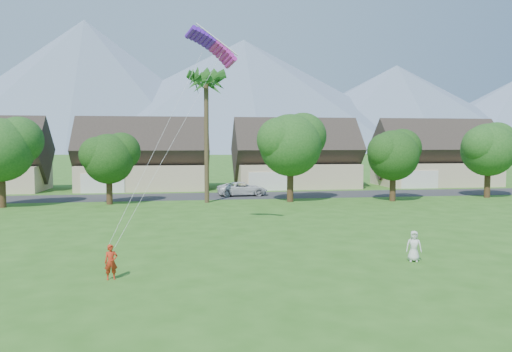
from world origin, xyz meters
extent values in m
plane|color=#2D6019|center=(0.00, 0.00, 0.00)|extent=(500.00, 500.00, 0.00)
cube|color=#2D2D30|center=(0.00, 34.00, 0.01)|extent=(90.00, 7.00, 0.01)
imported|color=red|center=(-7.31, 2.49, 0.75)|extent=(0.61, 0.47, 1.50)
imported|color=silver|center=(6.82, 3.62, 0.75)|extent=(0.85, 0.70, 1.50)
imported|color=silver|center=(2.07, 34.00, 0.74)|extent=(5.54, 2.91, 1.49)
cone|color=slate|center=(-55.00, 260.00, 35.00)|extent=(190.00, 190.00, 70.00)
cone|color=slate|center=(30.00, 260.00, 31.00)|extent=(240.00, 240.00, 62.00)
cone|color=slate|center=(120.00, 260.00, 25.00)|extent=(200.00, 200.00, 50.00)
cube|color=beige|center=(-9.00, 43.00, 1.50)|extent=(15.00, 8.00, 3.00)
cube|color=#382D28|center=(-9.00, 43.00, 4.79)|extent=(15.75, 8.15, 8.15)
cube|color=silver|center=(-13.20, 38.94, 1.10)|extent=(4.80, 0.12, 2.20)
cube|color=beige|center=(10.00, 43.00, 1.50)|extent=(15.00, 8.00, 3.00)
cube|color=#382D28|center=(10.00, 43.00, 4.79)|extent=(15.75, 8.15, 8.15)
cube|color=silver|center=(5.80, 38.94, 1.10)|extent=(4.80, 0.12, 2.20)
cube|color=beige|center=(29.00, 43.00, 1.50)|extent=(15.00, 8.00, 3.00)
cube|color=#382D28|center=(29.00, 43.00, 4.79)|extent=(15.75, 8.15, 8.15)
cube|color=silver|center=(24.80, 38.94, 1.10)|extent=(4.80, 0.12, 2.20)
cylinder|color=#47301C|center=(-20.00, 27.50, 1.31)|extent=(0.61, 0.61, 2.62)
sphere|color=#214916|center=(-20.00, 27.50, 5.08)|extent=(5.58, 5.58, 5.58)
cylinder|color=#47301C|center=(-11.00, 28.50, 1.09)|extent=(0.56, 0.56, 2.18)
sphere|color=#214916|center=(-11.00, 28.50, 4.22)|extent=(4.62, 4.62, 4.62)
cylinder|color=#47301C|center=(6.00, 28.00, 1.41)|extent=(0.62, 0.62, 2.82)
sphere|color=#214916|center=(6.00, 28.00, 5.46)|extent=(5.98, 5.98, 5.98)
cylinder|color=#47301C|center=(16.00, 27.00, 1.15)|extent=(0.58, 0.58, 2.30)
sphere|color=#214916|center=(16.00, 27.00, 4.46)|extent=(4.90, 4.90, 4.90)
cylinder|color=#47301C|center=(27.00, 28.50, 1.28)|extent=(0.60, 0.60, 2.56)
sphere|color=#214916|center=(27.00, 28.50, 4.96)|extent=(5.44, 5.44, 5.44)
cylinder|color=#4C3D26|center=(-2.00, 28.50, 6.00)|extent=(0.44, 0.44, 12.00)
sphere|color=#286021|center=(-2.00, 28.50, 12.30)|extent=(3.00, 3.00, 3.00)
cube|color=#5E1AC9|center=(-3.20, 11.61, 11.66)|extent=(1.78, 1.31, 0.50)
cube|color=#C725A6|center=(-1.60, 11.61, 11.66)|extent=(1.78, 1.31, 0.50)
camera|label=1|loc=(-4.28, -18.92, 5.84)|focal=35.00mm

